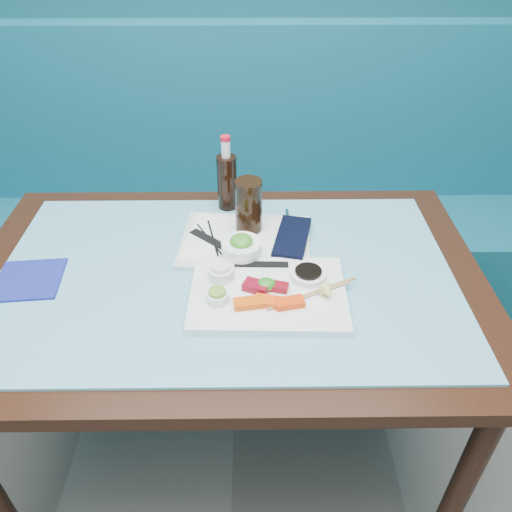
{
  "coord_description": "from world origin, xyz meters",
  "views": [
    {
      "loc": [
        0.07,
        0.41,
        1.6
      ],
      "look_at": [
        0.08,
        1.47,
        0.8
      ],
      "focal_mm": 35.0,
      "sensor_mm": 36.0,
      "label": 1
    }
  ],
  "objects_px": {
    "cola_glass": "(249,206)",
    "blue_napkin": "(29,280)",
    "sashimi_plate": "(268,294)",
    "seaweed_bowl": "(242,249)",
    "cola_bottle_body": "(227,183)",
    "booth_bench": "(236,221)",
    "serving_tray": "(246,242)",
    "dining_table": "(227,298)"
  },
  "relations": [
    {
      "from": "serving_tray",
      "to": "blue_napkin",
      "type": "height_order",
      "value": "serving_tray"
    },
    {
      "from": "sashimi_plate",
      "to": "seaweed_bowl",
      "type": "relative_size",
      "value": 3.53
    },
    {
      "from": "seaweed_bowl",
      "to": "dining_table",
      "type": "bearing_deg",
      "value": -126.23
    },
    {
      "from": "serving_tray",
      "to": "seaweed_bowl",
      "type": "bearing_deg",
      "value": -93.12
    },
    {
      "from": "dining_table",
      "to": "serving_tray",
      "type": "height_order",
      "value": "serving_tray"
    },
    {
      "from": "dining_table",
      "to": "blue_napkin",
      "type": "distance_m",
      "value": 0.53
    },
    {
      "from": "cola_bottle_body",
      "to": "blue_napkin",
      "type": "xyz_separation_m",
      "value": [
        -0.51,
        -0.37,
        -0.08
      ]
    },
    {
      "from": "cola_bottle_body",
      "to": "sashimi_plate",
      "type": "bearing_deg",
      "value": -75.15
    },
    {
      "from": "cola_bottle_body",
      "to": "blue_napkin",
      "type": "bearing_deg",
      "value": -144.37
    },
    {
      "from": "seaweed_bowl",
      "to": "blue_napkin",
      "type": "distance_m",
      "value": 0.57
    },
    {
      "from": "booth_bench",
      "to": "cola_bottle_body",
      "type": "height_order",
      "value": "booth_bench"
    },
    {
      "from": "booth_bench",
      "to": "blue_napkin",
      "type": "height_order",
      "value": "booth_bench"
    },
    {
      "from": "dining_table",
      "to": "cola_glass",
      "type": "relative_size",
      "value": 8.7
    },
    {
      "from": "serving_tray",
      "to": "sashimi_plate",
      "type": "bearing_deg",
      "value": -71.41
    },
    {
      "from": "sashimi_plate",
      "to": "seaweed_bowl",
      "type": "distance_m",
      "value": 0.17
    },
    {
      "from": "dining_table",
      "to": "serving_tray",
      "type": "bearing_deg",
      "value": 68.39
    },
    {
      "from": "sashimi_plate",
      "to": "blue_napkin",
      "type": "height_order",
      "value": "sashimi_plate"
    },
    {
      "from": "sashimi_plate",
      "to": "cola_glass",
      "type": "distance_m",
      "value": 0.3
    },
    {
      "from": "sashimi_plate",
      "to": "cola_glass",
      "type": "bearing_deg",
      "value": 101.09
    },
    {
      "from": "cola_glass",
      "to": "blue_napkin",
      "type": "xyz_separation_m",
      "value": [
        -0.58,
        -0.22,
        -0.09
      ]
    },
    {
      "from": "cola_glass",
      "to": "sashimi_plate",
      "type": "bearing_deg",
      "value": -80.44
    },
    {
      "from": "cola_glass",
      "to": "blue_napkin",
      "type": "bearing_deg",
      "value": -159.54
    },
    {
      "from": "booth_bench",
      "to": "seaweed_bowl",
      "type": "distance_m",
      "value": 0.89
    },
    {
      "from": "dining_table",
      "to": "cola_glass",
      "type": "xyz_separation_m",
      "value": [
        0.06,
        0.19,
        0.19
      ]
    },
    {
      "from": "blue_napkin",
      "to": "sashimi_plate",
      "type": "bearing_deg",
      "value": -6.4
    },
    {
      "from": "sashimi_plate",
      "to": "blue_napkin",
      "type": "bearing_deg",
      "value": 175.13
    },
    {
      "from": "cola_bottle_body",
      "to": "blue_napkin",
      "type": "relative_size",
      "value": 1.06
    },
    {
      "from": "sashimi_plate",
      "to": "serving_tray",
      "type": "relative_size",
      "value": 1.06
    },
    {
      "from": "serving_tray",
      "to": "cola_glass",
      "type": "bearing_deg",
      "value": 84.16
    },
    {
      "from": "booth_bench",
      "to": "blue_napkin",
      "type": "xyz_separation_m",
      "value": [
        -0.52,
        -0.87,
        0.39
      ]
    },
    {
      "from": "cola_glass",
      "to": "cola_bottle_body",
      "type": "height_order",
      "value": "same"
    },
    {
      "from": "seaweed_bowl",
      "to": "serving_tray",
      "type": "bearing_deg",
      "value": 82.41
    },
    {
      "from": "dining_table",
      "to": "cola_bottle_body",
      "type": "relative_size",
      "value": 7.97
    },
    {
      "from": "cola_bottle_body",
      "to": "blue_napkin",
      "type": "height_order",
      "value": "cola_bottle_body"
    },
    {
      "from": "sashimi_plate",
      "to": "seaweed_bowl",
      "type": "bearing_deg",
      "value": 115.07
    },
    {
      "from": "dining_table",
      "to": "seaweed_bowl",
      "type": "distance_m",
      "value": 0.15
    },
    {
      "from": "serving_tray",
      "to": "blue_napkin",
      "type": "xyz_separation_m",
      "value": [
        -0.57,
        -0.16,
        -0.0
      ]
    },
    {
      "from": "booth_bench",
      "to": "seaweed_bowl",
      "type": "relative_size",
      "value": 27.06
    },
    {
      "from": "booth_bench",
      "to": "sashimi_plate",
      "type": "distance_m",
      "value": 1.02
    },
    {
      "from": "booth_bench",
      "to": "blue_napkin",
      "type": "relative_size",
      "value": 18.07
    },
    {
      "from": "blue_napkin",
      "to": "cola_bottle_body",
      "type": "bearing_deg",
      "value": 35.63
    },
    {
      "from": "sashimi_plate",
      "to": "cola_glass",
      "type": "xyz_separation_m",
      "value": [
        -0.05,
        0.29,
        0.08
      ]
    }
  ]
}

